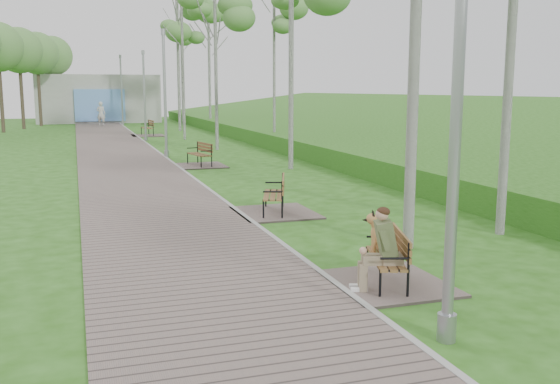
{
  "coord_description": "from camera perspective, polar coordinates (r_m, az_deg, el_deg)",
  "views": [
    {
      "loc": [
        -3.49,
        -5.13,
        2.83
      ],
      "look_at": [
        -0.03,
        5.45,
        0.99
      ],
      "focal_mm": 40.0,
      "sensor_mm": 36.0,
      "label": 1
    }
  ],
  "objects": [
    {
      "name": "birch_far_c",
      "position": [
        43.97,
        -6.56,
        15.36
      ],
      "size": [
        2.7,
        2.7,
        9.47
      ],
      "color": "silver",
      "rests_on": "ground"
    },
    {
      "name": "lamp_post_near",
      "position": [
        6.98,
        15.85,
        7.28
      ],
      "size": [
        0.22,
        0.22,
        5.6
      ],
      "color": "#919398",
      "rests_on": "ground"
    },
    {
      "name": "bench_third",
      "position": [
        23.28,
        -7.37,
        2.84
      ],
      "size": [
        1.75,
        1.95,
        1.08
      ],
      "color": "#6E5E59",
      "rests_on": "ground"
    },
    {
      "name": "birch_distant_b",
      "position": [
        50.36,
        -9.06,
        14.26
      ],
      "size": [
        2.27,
        2.27,
        9.15
      ],
      "color": "silver",
      "rests_on": "ground"
    },
    {
      "name": "lamp_post_second",
      "position": [
        26.37,
        -10.47,
        8.41
      ],
      "size": [
        0.2,
        0.2,
        5.23
      ],
      "color": "#919398",
      "rests_on": "ground"
    },
    {
      "name": "walkway",
      "position": [
        26.84,
        -14.33,
        3.11
      ],
      "size": [
        3.5,
        67.0,
        0.04
      ],
      "primitive_type": "cube",
      "color": "#6E5E59",
      "rests_on": "ground"
    },
    {
      "name": "pedestrian_near",
      "position": [
        50.42,
        -16.05,
        6.89
      ],
      "size": [
        0.8,
        0.66,
        1.87
      ],
      "primitive_type": "imported",
      "rotation": [
        0.0,
        0.0,
        2.77
      ],
      "color": "silver",
      "rests_on": "ground"
    },
    {
      "name": "bench_far",
      "position": [
        38.97,
        -12.04,
        5.37
      ],
      "size": [
        1.94,
        2.16,
        1.19
      ],
      "color": "#6E5E59",
      "rests_on": "ground"
    },
    {
      "name": "birch_distant_a",
      "position": [
        43.51,
        -9.4,
        15.97
      ],
      "size": [
        2.66,
        2.66,
        10.05
      ],
      "color": "silver",
      "rests_on": "ground"
    },
    {
      "name": "building_north",
      "position": [
        56.15,
        -16.26,
        8.19
      ],
      "size": [
        10.0,
        5.2,
        4.0
      ],
      "color": "#9E9E99",
      "rests_on": "ground"
    },
    {
      "name": "kerb",
      "position": [
        27.01,
        -10.62,
        3.29
      ],
      "size": [
        0.1,
        67.0,
        0.05
      ],
      "primitive_type": "cube",
      "color": "#999993",
      "rests_on": "ground"
    },
    {
      "name": "bench_main",
      "position": [
        9.17,
        9.56,
        -6.16
      ],
      "size": [
        1.61,
        1.79,
        1.41
      ],
      "color": "#6E5E59",
      "rests_on": "ground"
    },
    {
      "name": "embankment",
      "position": [
        29.66,
        13.49,
        3.68
      ],
      "size": [
        14.0,
        70.0,
        1.6
      ],
      "primitive_type": "cube",
      "color": "#4A9234",
      "rests_on": "ground"
    },
    {
      "name": "bench_second",
      "position": [
        14.28,
        -0.58,
        -1.21
      ],
      "size": [
        1.75,
        1.95,
        1.08
      ],
      "color": "#6E5E59",
      "rests_on": "ground"
    },
    {
      "name": "birch_mid_c",
      "position": [
        29.57,
        -5.98,
        16.47
      ],
      "size": [
        2.68,
        2.68,
        8.26
      ],
      "color": "silver",
      "rests_on": "ground"
    },
    {
      "name": "lamp_post_third",
      "position": [
        35.36,
        -12.28,
        8.33
      ],
      "size": [
        0.19,
        0.19,
        4.91
      ],
      "color": "#919398",
      "rests_on": "ground"
    },
    {
      "name": "lamp_post_far",
      "position": [
        51.47,
        -14.28,
        8.82
      ],
      "size": [
        0.21,
        0.21,
        5.47
      ],
      "color": "#919398",
      "rests_on": "ground"
    },
    {
      "name": "ground",
      "position": [
        6.82,
        15.19,
        -15.46
      ],
      "size": [
        120.0,
        120.0,
        0.0
      ],
      "primitive_type": "plane",
      "color": "#245510",
      "rests_on": "ground"
    }
  ]
}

